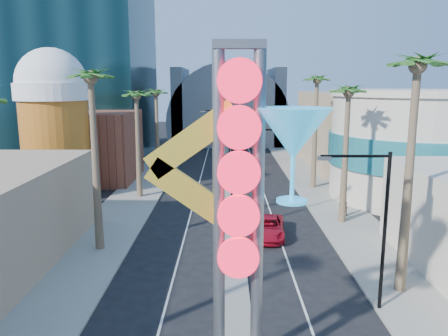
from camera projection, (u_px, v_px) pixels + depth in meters
sidewalk_west at (144, 185)px, 48.32m from camera, size 5.00×100.00×0.15m
sidewalk_east at (316, 186)px, 48.24m from camera, size 5.00×100.00×0.15m
median at (230, 180)px, 51.23m from camera, size 1.60×84.00×0.15m
brick_filler_west at (92, 146)px, 50.56m from camera, size 10.00×10.00×8.00m
filler_east at (345, 129)px, 60.05m from camera, size 10.00×20.00×10.00m
beer_mug at (54, 119)px, 41.98m from camera, size 7.00×7.00×14.50m
turquoise_building at (416, 146)px, 42.32m from camera, size 16.60×16.60×10.60m
canopy at (228, 120)px, 83.82m from camera, size 22.00×16.00×22.00m
neon_sign at (261, 193)px, 15.45m from camera, size 6.53×2.60×12.55m
streetlight_0 at (239, 169)px, 32.64m from camera, size 3.79×0.25×8.00m
streetlight_1 at (225, 133)px, 56.22m from camera, size 3.79×0.25×8.00m
streetlight_2 at (376, 217)px, 20.84m from camera, size 3.45×0.25×8.00m
palm_1 at (91, 88)px, 27.64m from camera, size 2.40×2.40×12.70m
palm_2 at (136, 101)px, 41.64m from camera, size 2.40×2.40×11.20m
palm_3 at (156, 98)px, 53.42m from camera, size 2.40×2.40×11.20m
palm_5 at (417, 81)px, 21.58m from camera, size 2.40×2.40×13.20m
palm_6 at (348, 100)px, 33.62m from camera, size 2.40×2.40×11.70m
palm_7 at (317, 87)px, 45.24m from camera, size 2.40×2.40×12.70m
red_pickup at (268, 227)px, 32.12m from camera, size 2.96×5.49×1.46m
pedestrian_b at (344, 207)px, 36.70m from camera, size 0.90×0.77×1.63m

